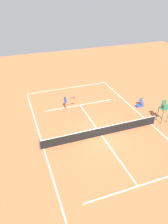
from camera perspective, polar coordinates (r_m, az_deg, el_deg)
ground_plane at (r=20.36m, az=4.75°, el=-6.29°), size 60.00×60.00×0.00m
court_lines at (r=20.36m, az=4.75°, el=-6.28°), size 11.15×22.95×0.01m
tennis_net at (r=20.07m, az=4.82°, el=-5.16°), size 11.75×0.10×1.07m
player_serving at (r=24.00m, az=-4.89°, el=2.95°), size 1.30×0.53×1.75m
tennis_ball at (r=23.00m, az=-4.38°, el=-1.31°), size 0.07×0.07×0.07m
umpire_chair at (r=22.91m, az=20.65°, el=1.03°), size 0.80×0.80×2.41m
courtside_chair_mid at (r=25.73m, az=15.11°, el=2.68°), size 0.44×0.46×0.95m
equipment_bag at (r=25.63m, az=14.53°, el=1.67°), size 0.76×0.32×0.30m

